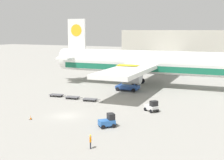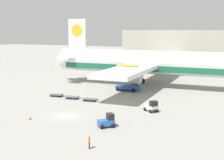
{
  "view_description": "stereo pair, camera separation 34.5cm",
  "coord_description": "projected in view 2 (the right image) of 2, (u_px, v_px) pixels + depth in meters",
  "views": [
    {
      "loc": [
        28.51,
        -41.68,
        14.02
      ],
      "look_at": [
        1.38,
        14.52,
        4.0
      ],
      "focal_mm": 50.0,
      "sensor_mm": 36.0,
      "label": 1
    },
    {
      "loc": [
        28.82,
        -41.53,
        14.02
      ],
      "look_at": [
        1.38,
        14.52,
        4.0
      ],
      "focal_mm": 50.0,
      "sensor_mm": 36.0,
      "label": 2
    }
  ],
  "objects": [
    {
      "name": "baggage_tug_mid",
      "position": [
        152.0,
        107.0,
        54.03
      ],
      "size": [
        2.82,
        2.58,
        2.0
      ],
      "rotation": [
        0.0,
        0.0,
        -0.57
      ],
      "color": "silver",
      "rests_on": "ground_plane"
    },
    {
      "name": "traffic_cone_near",
      "position": [
        30.0,
        117.0,
        49.46
      ],
      "size": [
        0.4,
        0.4,
        0.64
      ],
      "color": "black",
      "rests_on": "ground_plane"
    },
    {
      "name": "baggage_dolly_second",
      "position": [
        72.0,
        97.0,
        64.15
      ],
      "size": [
        3.77,
        1.85,
        0.48
      ],
      "rotation": [
        0.0,
        0.0,
        0.13
      ],
      "color": "#56565B",
      "rests_on": "ground_plane"
    },
    {
      "name": "baggage_dolly_third",
      "position": [
        90.0,
        99.0,
        62.14
      ],
      "size": [
        3.77,
        1.85,
        0.48
      ],
      "rotation": [
        0.0,
        0.0,
        0.13
      ],
      "color": "#56565B",
      "rests_on": "ground_plane"
    },
    {
      "name": "baggage_dolly_lead",
      "position": [
        56.0,
        95.0,
        66.38
      ],
      "size": [
        3.77,
        1.85,
        0.48
      ],
      "rotation": [
        0.0,
        0.0,
        0.13
      ],
      "color": "#56565B",
      "rests_on": "ground_plane"
    },
    {
      "name": "airplane_main",
      "position": [
        152.0,
        63.0,
        77.55
      ],
      "size": [
        58.1,
        48.39,
        17.0
      ],
      "rotation": [
        0.0,
        0.0,
        0.06
      ],
      "color": "white",
      "rests_on": "ground_plane"
    },
    {
      "name": "ground_crew_near",
      "position": [
        89.0,
        140.0,
        37.12
      ],
      "size": [
        0.36,
        0.52,
        1.74
      ],
      "rotation": [
        0.0,
        0.0,
        5.19
      ],
      "color": "black",
      "rests_on": "ground_plane"
    },
    {
      "name": "ground_plane",
      "position": [
        66.0,
        116.0,
        51.56
      ],
      "size": [
        400.0,
        400.0,
        0.0
      ],
      "primitive_type": "plane",
      "color": "#9E9B93"
    },
    {
      "name": "scissor_lift_loader",
      "position": [
        128.0,
        81.0,
        72.73
      ],
      "size": [
        5.37,
        3.64,
        6.02
      ],
      "rotation": [
        0.0,
        0.0,
        0.06
      ],
      "color": "#284C99",
      "rests_on": "ground_plane"
    },
    {
      "name": "baggage_tug_foreground",
      "position": [
        107.0,
        121.0,
        45.42
      ],
      "size": [
        2.71,
        2.75,
        2.0
      ],
      "rotation": [
        0.0,
        0.0,
        0.81
      ],
      "color": "#2D66B7",
      "rests_on": "ground_plane"
    }
  ]
}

